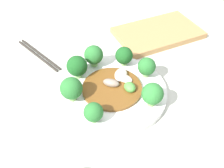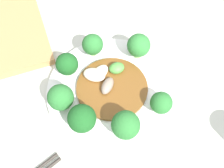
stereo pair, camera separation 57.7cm
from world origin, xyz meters
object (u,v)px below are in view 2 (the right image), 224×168
object	(u,v)px
broccoli_south	(61,97)
broccoli_southeast	(82,119)
broccoli_northwest	(139,46)
stirfry_center	(109,83)
broccoli_northeast	(161,103)
broccoli_southwest	(67,64)
plate	(112,90)
broccoli_west	(95,44)
broccoli_east	(126,125)
cutting_board	(10,30)

from	to	relation	value
broccoli_south	broccoli_southeast	world-z (taller)	broccoli_southeast
broccoli_northwest	stirfry_center	distance (m)	0.12
broccoli_northwest	broccoli_northeast	world-z (taller)	broccoli_northwest
broccoli_south	broccoli_southwest	world-z (taller)	broccoli_south
plate	broccoli_west	size ratio (longest dim) A/B	4.97
broccoli_east	broccoli_southeast	bearing A→B (deg)	-113.86
broccoli_northeast	broccoli_southwest	bearing A→B (deg)	-130.15
broccoli_southwest	broccoli_east	bearing A→B (deg)	25.90
broccoli_southwest	stirfry_center	xyz separation A→B (m)	(0.06, 0.09, -0.03)
broccoli_northwest	stirfry_center	xyz separation A→B (m)	(0.07, -0.09, -0.03)
cutting_board	broccoli_west	bearing A→B (deg)	55.10
broccoli_west	cutting_board	distance (m)	0.26
stirfry_center	cutting_board	distance (m)	0.33
broccoli_northwest	broccoli_southeast	world-z (taller)	broccoli_southeast
broccoli_southwest	broccoli_northeast	bearing A→B (deg)	49.85
broccoli_northeast	stirfry_center	distance (m)	0.13
broccoli_northeast	plate	bearing A→B (deg)	-131.98
broccoli_east	broccoli_southwest	bearing A→B (deg)	-154.10
broccoli_east	broccoli_southwest	xyz separation A→B (m)	(-0.18, -0.09, -0.01)
broccoli_northeast	broccoli_southeast	xyz separation A→B (m)	(-0.00, -0.17, 0.01)
broccoli_west	broccoli_southwest	xyz separation A→B (m)	(0.04, -0.08, -0.00)
plate	broccoli_south	bearing A→B (deg)	-83.44
plate	cutting_board	xyz separation A→B (m)	(-0.26, -0.22, 0.00)
broccoli_southeast	broccoli_east	bearing A→B (deg)	66.14
broccoli_east	broccoli_west	bearing A→B (deg)	-176.60
broccoli_west	broccoli_southwest	bearing A→B (deg)	-61.08
broccoli_northwest	broccoli_east	xyz separation A→B (m)	(0.19, -0.09, 0.00)
broccoli_south	broccoli_northeast	bearing A→B (deg)	72.28
broccoli_west	cutting_board	bearing A→B (deg)	-124.90
plate	broccoli_west	distance (m)	0.12
broccoli_east	broccoli_south	size ratio (longest dim) A/B	1.02
broccoli_west	broccoli_northeast	size ratio (longest dim) A/B	1.10
cutting_board	plate	bearing A→B (deg)	40.86
broccoli_east	broccoli_northeast	world-z (taller)	broccoli_east
broccoli_southwest	broccoli_west	bearing A→B (deg)	118.92
broccoli_northwest	cutting_board	distance (m)	0.36
broccoli_south	stirfry_center	bearing A→B (deg)	102.02
broccoli_northwest	broccoli_east	world-z (taller)	broccoli_east
broccoli_west	broccoli_southeast	xyz separation A→B (m)	(0.19, -0.07, 0.00)
plate	broccoli_southwest	size ratio (longest dim) A/B	5.01
broccoli_west	broccoli_southeast	bearing A→B (deg)	-20.13
broccoli_northeast	cutting_board	xyz separation A→B (m)	(-0.34, -0.31, -0.04)
broccoli_northwest	plate	bearing A→B (deg)	-48.29
broccoli_southeast	plate	bearing A→B (deg)	132.12
broccoli_northeast	broccoli_west	bearing A→B (deg)	-151.83
cutting_board	broccoli_south	bearing A→B (deg)	21.24
broccoli_west	broccoli_southwest	size ratio (longest dim) A/B	1.01
broccoli_west	broccoli_southeast	world-z (taller)	broccoli_southeast
broccoli_west	broccoli_east	xyz separation A→B (m)	(0.22, 0.01, 0.00)
broccoli_northwest	stirfry_center	bearing A→B (deg)	-53.66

